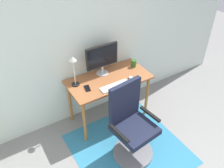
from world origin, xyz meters
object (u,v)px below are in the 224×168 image
object	(u,v)px
keyboard	(115,86)
coffee_cup	(134,63)
desk	(109,84)
monitor	(102,57)
cell_phone	(87,88)
desk_lamp	(73,66)
computer_mouse	(131,78)
office_chair	(131,129)

from	to	relation	value
keyboard	coffee_cup	bearing A→B (deg)	29.11
desk	coffee_cup	size ratio (longest dim) A/B	10.98
monitor	cell_phone	size ratio (longest dim) A/B	3.53
keyboard	desk_lamp	bearing A→B (deg)	144.06
desk	monitor	bearing A→B (deg)	94.37
keyboard	coffee_cup	size ratio (longest dim) A/B	3.93
computer_mouse	office_chair	size ratio (longest dim) A/B	0.10
desk_lamp	office_chair	distance (m)	1.11
cell_phone	office_chair	xyz separation A→B (m)	(0.26, -0.69, -0.31)
desk	desk_lamp	world-z (taller)	desk_lamp
computer_mouse	desk_lamp	xyz separation A→B (m)	(-0.74, 0.29, 0.30)
coffee_cup	keyboard	bearing A→B (deg)	-150.89
keyboard	computer_mouse	distance (m)	0.29
monitor	keyboard	world-z (taller)	monitor
desk	cell_phone	size ratio (longest dim) A/B	8.57
desk	office_chair	distance (m)	0.77
coffee_cup	office_chair	size ratio (longest dim) A/B	0.10
monitor	computer_mouse	distance (m)	0.51
computer_mouse	coffee_cup	bearing A→B (deg)	48.38
desk_lamp	computer_mouse	bearing A→B (deg)	-21.43
monitor	desk	bearing A→B (deg)	-85.63
computer_mouse	office_chair	xyz separation A→B (m)	(-0.38, -0.56, -0.32)
cell_phone	desk_lamp	world-z (taller)	desk_lamp
keyboard	desk_lamp	world-z (taller)	desk_lamp
monitor	cell_phone	distance (m)	0.49
computer_mouse	office_chair	world-z (taller)	office_chair
monitor	keyboard	bearing A→B (deg)	-91.90
desk	office_chair	xyz separation A→B (m)	(-0.11, -0.74, -0.21)
coffee_cup	office_chair	distance (m)	1.08
keyboard	office_chair	size ratio (longest dim) A/B	0.39
computer_mouse	desk_lamp	world-z (taller)	desk_lamp
computer_mouse	cell_phone	xyz separation A→B (m)	(-0.64, 0.13, -0.01)
monitor	office_chair	distance (m)	1.07
desk	cell_phone	bearing A→B (deg)	-172.60
desk	office_chair	world-z (taller)	office_chair
desk	cell_phone	xyz separation A→B (m)	(-0.37, -0.05, 0.10)
coffee_cup	cell_phone	distance (m)	0.87
coffee_cup	cell_phone	world-z (taller)	coffee_cup
cell_phone	desk_lamp	bearing A→B (deg)	134.34
monitor	office_chair	xyz separation A→B (m)	(-0.10, -0.90, -0.57)
computer_mouse	keyboard	bearing A→B (deg)	-173.41
monitor	coffee_cup	xyz separation A→B (m)	(0.51, -0.08, -0.22)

